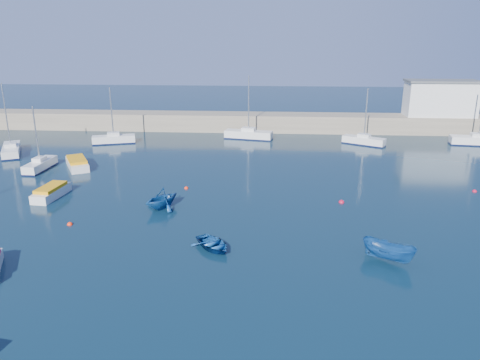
# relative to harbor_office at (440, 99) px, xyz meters

# --- Properties ---
(ground) EXTENTS (220.00, 220.00, 0.00)m
(ground) POSITION_rel_harbor_office_xyz_m (-30.00, -46.00, -5.10)
(ground) COLOR #0C2334
(ground) RESTS_ON ground
(back_wall) EXTENTS (96.00, 4.50, 2.60)m
(back_wall) POSITION_rel_harbor_office_xyz_m (-30.00, 0.00, -3.80)
(back_wall) COLOR gray
(back_wall) RESTS_ON ground
(harbor_office) EXTENTS (10.00, 4.00, 5.00)m
(harbor_office) POSITION_rel_harbor_office_xyz_m (0.00, 0.00, 0.00)
(harbor_office) COLOR silver
(harbor_office) RESTS_ON back_wall
(sailboat_3) EXTENTS (1.64, 5.31, 7.05)m
(sailboat_3) POSITION_rel_harbor_office_xyz_m (-50.55, -23.44, -4.54)
(sailboat_3) COLOR silver
(sailboat_3) RESTS_ON ground
(sailboat_4) EXTENTS (4.70, 6.91, 8.80)m
(sailboat_4) POSITION_rel_harbor_office_xyz_m (-57.49, -16.89, -4.54)
(sailboat_4) COLOR silver
(sailboat_4) RESTS_ON ground
(sailboat_5) EXTENTS (5.90, 3.24, 7.63)m
(sailboat_5) POSITION_rel_harbor_office_xyz_m (-46.60, -10.23, -4.49)
(sailboat_5) COLOR silver
(sailboat_5) RESTS_ON ground
(sailboat_6) EXTENTS (7.01, 3.23, 8.94)m
(sailboat_6) POSITION_rel_harbor_office_xyz_m (-28.27, -6.03, -4.45)
(sailboat_6) COLOR silver
(sailboat_6) RESTS_ON ground
(sailboat_7) EXTENTS (5.69, 4.23, 7.56)m
(sailboat_7) POSITION_rel_harbor_office_xyz_m (-12.46, -8.63, -4.51)
(sailboat_7) COLOR silver
(sailboat_7) RESTS_ON ground
(sailboat_8) EXTENTS (7.32, 2.79, 9.34)m
(sailboat_8) POSITION_rel_harbor_office_xyz_m (2.95, -7.76, -4.47)
(sailboat_8) COLOR silver
(sailboat_8) RESTS_ON ground
(motorboat_1) EXTENTS (2.01, 4.63, 1.10)m
(motorboat_1) POSITION_rel_harbor_office_xyz_m (-45.19, -32.24, -4.58)
(motorboat_1) COLOR silver
(motorboat_1) RESTS_ON ground
(motorboat_2) EXTENTS (4.30, 5.60, 1.11)m
(motorboat_2) POSITION_rel_harbor_office_xyz_m (-46.79, -22.38, -4.58)
(motorboat_2) COLOR silver
(motorboat_2) RESTS_ON ground
(dinghy_center) EXTENTS (3.94, 4.05, 0.69)m
(dinghy_center) POSITION_rel_harbor_office_xyz_m (-28.95, -42.01, -4.76)
(dinghy_center) COLOR navy
(dinghy_center) RESTS_ON ground
(dinghy_left) EXTENTS (4.46, 4.56, 1.83)m
(dinghy_left) POSITION_rel_harbor_office_xyz_m (-34.36, -34.39, -4.19)
(dinghy_left) COLOR navy
(dinghy_left) RESTS_ON ground
(dinghy_right) EXTENTS (3.79, 3.23, 1.41)m
(dinghy_right) POSITION_rel_harbor_office_xyz_m (-17.10, -43.05, -4.39)
(dinghy_right) COLOR navy
(dinghy_right) RESTS_ON ground
(buoy_0) EXTENTS (0.44, 0.44, 0.44)m
(buoy_0) POSITION_rel_harbor_office_xyz_m (-40.82, -38.47, -5.10)
(buoy_0) COLOR #FF2C0D
(buoy_0) RESTS_ON ground
(buoy_1) EXTENTS (0.50, 0.50, 0.50)m
(buoy_1) POSITION_rel_harbor_office_xyz_m (-18.62, -31.88, -5.10)
(buoy_1) COLOR #B70D2B
(buoy_1) RESTS_ON ground
(buoy_3) EXTENTS (0.40, 0.40, 0.40)m
(buoy_3) POSITION_rel_harbor_office_xyz_m (-33.21, -28.90, -5.10)
(buoy_3) COLOR #FF2C0D
(buoy_3) RESTS_ON ground
(buoy_4) EXTENTS (0.43, 0.43, 0.43)m
(buoy_4) POSITION_rel_harbor_office_xyz_m (-5.47, -27.97, -5.10)
(buoy_4) COLOR #B70D2B
(buoy_4) RESTS_ON ground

